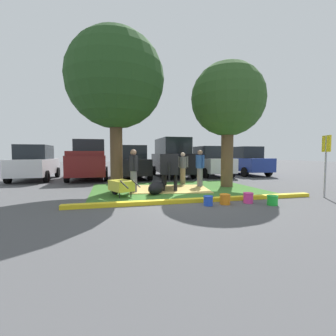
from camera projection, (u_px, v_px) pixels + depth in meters
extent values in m
plane|color=#4C4C4F|center=(179.00, 197.00, 8.20)|extent=(80.00, 80.00, 0.00)
cube|color=#386B28|center=(176.00, 189.00, 9.98)|extent=(6.96, 5.03, 0.02)
cube|color=yellow|center=(200.00, 200.00, 7.39)|extent=(8.16, 0.24, 0.12)
cube|color=tan|center=(170.00, 189.00, 9.97)|extent=(3.58, 2.94, 0.04)
cylinder|color=#4C3823|center=(116.00, 153.00, 9.34)|extent=(0.48, 0.48, 3.09)
sphere|color=#23471E|center=(115.00, 79.00, 9.17)|extent=(3.82, 3.82, 3.82)
cylinder|color=brown|center=(227.00, 156.00, 10.71)|extent=(0.54, 0.54, 2.83)
sphere|color=#2D5123|center=(228.00, 99.00, 10.56)|extent=(3.31, 3.31, 3.31)
cube|color=black|center=(170.00, 163.00, 10.11)|extent=(1.30, 2.40, 0.80)
cube|color=white|center=(170.00, 163.00, 10.26)|extent=(0.94, 1.06, 0.56)
cylinder|color=black|center=(170.00, 160.00, 11.43)|extent=(0.48, 0.70, 0.58)
cube|color=black|center=(171.00, 156.00, 11.74)|extent=(0.37, 0.49, 0.32)
cube|color=white|center=(171.00, 157.00, 11.94)|extent=(0.23, 0.17, 0.20)
cylinder|color=black|center=(165.00, 179.00, 11.02)|extent=(0.14, 0.14, 0.71)
cylinder|color=black|center=(175.00, 179.00, 11.01)|extent=(0.14, 0.14, 0.71)
cylinder|color=black|center=(163.00, 183.00, 9.30)|extent=(0.14, 0.14, 0.71)
cylinder|color=black|center=(176.00, 183.00, 9.29)|extent=(0.14, 0.14, 0.71)
cylinder|color=black|center=(169.00, 171.00, 8.93)|extent=(0.06, 0.06, 0.70)
ellipsoid|color=black|center=(156.00, 188.00, 8.78)|extent=(0.98, 1.19, 0.48)
cube|color=black|center=(161.00, 185.00, 9.35)|extent=(0.32, 0.34, 0.22)
cube|color=silver|center=(162.00, 185.00, 9.46)|extent=(0.12, 0.10, 0.16)
cylinder|color=black|center=(155.00, 191.00, 9.18)|extent=(0.27, 0.35, 0.10)
cylinder|color=slate|center=(200.00, 178.00, 10.72)|extent=(0.26, 0.26, 0.86)
cylinder|color=#23478C|center=(200.00, 162.00, 10.68)|extent=(0.34, 0.34, 0.59)
sphere|color=#8C664C|center=(200.00, 153.00, 10.65)|extent=(0.23, 0.23, 0.23)
cylinder|color=#23478C|center=(203.00, 161.00, 10.50)|extent=(0.09, 0.09, 0.56)
cylinder|color=#23478C|center=(197.00, 161.00, 10.85)|extent=(0.09, 0.09, 0.56)
cylinder|color=#9E7F5B|center=(183.00, 176.00, 11.60)|extent=(0.26, 0.26, 0.81)
cylinder|color=slate|center=(183.00, 162.00, 11.56)|extent=(0.34, 0.34, 0.56)
sphere|color=beige|center=(183.00, 155.00, 11.54)|extent=(0.22, 0.22, 0.22)
cylinder|color=slate|center=(187.00, 162.00, 11.56)|extent=(0.09, 0.09, 0.53)
cylinder|color=slate|center=(178.00, 162.00, 11.56)|extent=(0.09, 0.09, 0.53)
cylinder|color=slate|center=(134.00, 182.00, 9.07)|extent=(0.26, 0.26, 0.86)
cylinder|color=black|center=(134.00, 163.00, 9.03)|extent=(0.34, 0.34, 0.59)
sphere|color=#8C664C|center=(133.00, 152.00, 9.00)|extent=(0.23, 0.23, 0.23)
cylinder|color=black|center=(132.00, 162.00, 9.22)|extent=(0.09, 0.09, 0.56)
cylinder|color=black|center=(135.00, 163.00, 8.83)|extent=(0.09, 0.09, 0.56)
cube|color=gold|center=(121.00, 186.00, 8.26)|extent=(0.92, 1.07, 0.36)
cylinder|color=black|center=(115.00, 190.00, 8.66)|extent=(0.24, 0.37, 0.36)
cylinder|color=black|center=(119.00, 195.00, 7.90)|extent=(0.04, 0.04, 0.24)
cylinder|color=black|center=(131.00, 194.00, 8.18)|extent=(0.04, 0.04, 0.24)
cylinder|color=black|center=(124.00, 185.00, 7.61)|extent=(0.25, 0.50, 0.23)
cylinder|color=black|center=(136.00, 184.00, 7.88)|extent=(0.25, 0.50, 0.23)
cylinder|color=#99999E|center=(325.00, 167.00, 8.06)|extent=(0.06, 0.06, 2.12)
cube|color=yellow|center=(326.00, 144.00, 8.02)|extent=(0.16, 0.43, 0.56)
cylinder|color=blue|center=(208.00, 201.00, 6.87)|extent=(0.27, 0.27, 0.27)
torus|color=blue|center=(208.00, 196.00, 6.86)|extent=(0.29, 0.29, 0.02)
cylinder|color=orange|center=(225.00, 199.00, 7.04)|extent=(0.31, 0.31, 0.30)
torus|color=orange|center=(225.00, 195.00, 7.04)|extent=(0.33, 0.33, 0.02)
cylinder|color=#EA3893|center=(248.00, 198.00, 7.23)|extent=(0.29, 0.29, 0.31)
torus|color=#EA3893|center=(248.00, 193.00, 7.22)|extent=(0.31, 0.31, 0.02)
cylinder|color=green|center=(272.00, 200.00, 6.93)|extent=(0.30, 0.30, 0.28)
torus|color=green|center=(273.00, 196.00, 6.92)|extent=(0.32, 0.32, 0.02)
cube|color=silver|center=(35.00, 167.00, 13.53)|extent=(1.84, 4.42, 0.90)
cube|color=black|center=(35.00, 152.00, 13.48)|extent=(1.60, 2.21, 0.80)
cylinder|color=black|center=(26.00, 173.00, 14.71)|extent=(0.23, 0.64, 0.64)
cylinder|color=black|center=(57.00, 172.00, 15.16)|extent=(0.23, 0.64, 0.64)
cylinder|color=black|center=(8.00, 177.00, 11.95)|extent=(0.23, 0.64, 0.64)
cylinder|color=black|center=(46.00, 176.00, 12.40)|extent=(0.23, 0.64, 0.64)
cube|color=maroon|center=(89.00, 164.00, 14.31)|extent=(2.05, 5.42, 1.10)
cube|color=black|center=(90.00, 148.00, 15.16)|extent=(1.86, 1.82, 1.00)
cube|color=maroon|center=(87.00, 153.00, 13.09)|extent=(1.92, 2.72, 0.24)
cylinder|color=black|center=(75.00, 172.00, 15.79)|extent=(0.23, 0.64, 0.64)
cylinder|color=black|center=(106.00, 171.00, 16.29)|extent=(0.23, 0.64, 0.64)
cylinder|color=black|center=(67.00, 176.00, 12.39)|extent=(0.23, 0.64, 0.64)
cylinder|color=black|center=(106.00, 176.00, 12.90)|extent=(0.23, 0.64, 0.64)
cube|color=black|center=(132.00, 166.00, 14.49)|extent=(1.84, 4.42, 0.90)
cube|color=black|center=(131.00, 152.00, 14.44)|extent=(1.60, 2.21, 0.80)
cylinder|color=black|center=(116.00, 172.00, 15.67)|extent=(0.23, 0.64, 0.64)
cylinder|color=black|center=(143.00, 171.00, 16.12)|extent=(0.23, 0.64, 0.64)
cylinder|color=black|center=(118.00, 176.00, 12.91)|extent=(0.23, 0.64, 0.64)
cylinder|color=black|center=(150.00, 175.00, 13.36)|extent=(0.23, 0.64, 0.64)
cube|color=black|center=(172.00, 163.00, 15.47)|extent=(1.94, 4.62, 1.20)
cube|color=black|center=(172.00, 146.00, 15.40)|extent=(1.70, 3.21, 1.00)
cylinder|color=black|center=(154.00, 171.00, 16.71)|extent=(0.23, 0.64, 0.64)
cylinder|color=black|center=(179.00, 170.00, 17.19)|extent=(0.23, 0.64, 0.64)
cylinder|color=black|center=(163.00, 174.00, 13.82)|extent=(0.23, 0.64, 0.64)
cylinder|color=black|center=(194.00, 173.00, 14.30)|extent=(0.23, 0.64, 0.64)
cube|color=silver|center=(209.00, 165.00, 16.06)|extent=(1.84, 4.42, 0.90)
cube|color=black|center=(209.00, 152.00, 16.00)|extent=(1.60, 2.21, 0.80)
cylinder|color=black|center=(190.00, 170.00, 17.24)|extent=(0.23, 0.64, 0.64)
cylinder|color=black|center=(212.00, 170.00, 17.69)|extent=(0.23, 0.64, 0.64)
cylinder|color=black|center=(205.00, 173.00, 14.48)|extent=(0.23, 0.64, 0.64)
cylinder|color=black|center=(232.00, 173.00, 14.93)|extent=(0.23, 0.64, 0.64)
cube|color=navy|center=(245.00, 164.00, 16.97)|extent=(1.84, 4.42, 0.90)
cube|color=black|center=(245.00, 152.00, 16.92)|extent=(1.60, 2.21, 0.80)
cylinder|color=black|center=(224.00, 169.00, 18.15)|extent=(0.23, 0.64, 0.64)
cylinder|color=black|center=(244.00, 169.00, 18.60)|extent=(0.23, 0.64, 0.64)
cylinder|color=black|center=(245.00, 172.00, 15.39)|extent=(0.23, 0.64, 0.64)
cylinder|color=black|center=(268.00, 172.00, 15.84)|extent=(0.23, 0.64, 0.64)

